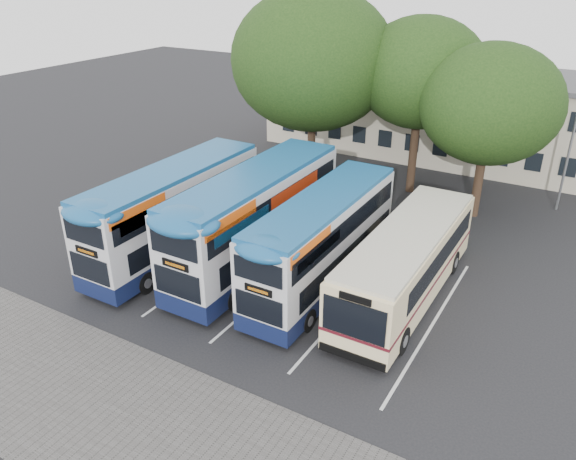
# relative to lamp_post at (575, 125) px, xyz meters

# --- Properties ---
(ground) EXTENTS (120.00, 120.00, 0.00)m
(ground) POSITION_rel_lamp_post_xyz_m (-6.00, -19.97, -5.08)
(ground) COLOR black
(ground) RESTS_ON ground
(paving_strip) EXTENTS (40.00, 6.00, 0.01)m
(paving_strip) POSITION_rel_lamp_post_xyz_m (-8.00, -24.97, -5.08)
(paving_strip) COLOR #595654
(paving_strip) RESTS_ON ground
(bay_lines) EXTENTS (14.12, 11.00, 0.01)m
(bay_lines) POSITION_rel_lamp_post_xyz_m (-9.75, -14.97, -5.08)
(bay_lines) COLOR silver
(bay_lines) RESTS_ON ground
(depot_building) EXTENTS (32.40, 8.40, 6.20)m
(depot_building) POSITION_rel_lamp_post_xyz_m (-6.00, 7.02, -1.93)
(depot_building) COLOR #BAAC96
(depot_building) RESTS_ON ground
(lamp_post) EXTENTS (0.25, 1.05, 9.06)m
(lamp_post) POSITION_rel_lamp_post_xyz_m (0.00, 0.00, 0.00)
(lamp_post) COLOR gray
(lamp_post) RESTS_ON ground
(tree_left) EXTENTS (9.92, 9.92, 12.01)m
(tree_left) POSITION_rel_lamp_post_xyz_m (-14.61, -3.26, 2.71)
(tree_left) COLOR black
(tree_left) RESTS_ON ground
(tree_mid) EXTENTS (7.53, 7.53, 10.54)m
(tree_mid) POSITION_rel_lamp_post_xyz_m (-8.43, -1.53, 2.24)
(tree_mid) COLOR black
(tree_mid) RESTS_ON ground
(tree_right) EXTENTS (7.46, 7.46, 9.58)m
(tree_right) POSITION_rel_lamp_post_xyz_m (-4.01, -3.28, 1.31)
(tree_right) COLOR black
(tree_right) RESTS_ON ground
(bus_dd_left) EXTENTS (2.60, 10.72, 4.47)m
(bus_dd_left) POSITION_rel_lamp_post_xyz_m (-15.54, -15.42, -2.62)
(bus_dd_left) COLOR #10193E
(bus_dd_left) RESTS_ON ground
(bus_dd_mid) EXTENTS (2.72, 11.23, 4.68)m
(bus_dd_mid) POSITION_rel_lamp_post_xyz_m (-11.55, -14.36, -2.51)
(bus_dd_mid) COLOR #10193E
(bus_dd_mid) RESTS_ON ground
(bus_dd_right) EXTENTS (2.48, 10.22, 4.26)m
(bus_dd_right) POSITION_rel_lamp_post_xyz_m (-8.02, -14.46, -2.74)
(bus_dd_right) COLOR #10193E
(bus_dd_right) RESTS_ON ground
(bus_single) EXTENTS (2.76, 10.84, 3.23)m
(bus_single) POSITION_rel_lamp_post_xyz_m (-4.49, -13.50, -3.25)
(bus_single) COLOR #FDE3A8
(bus_single) RESTS_ON ground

